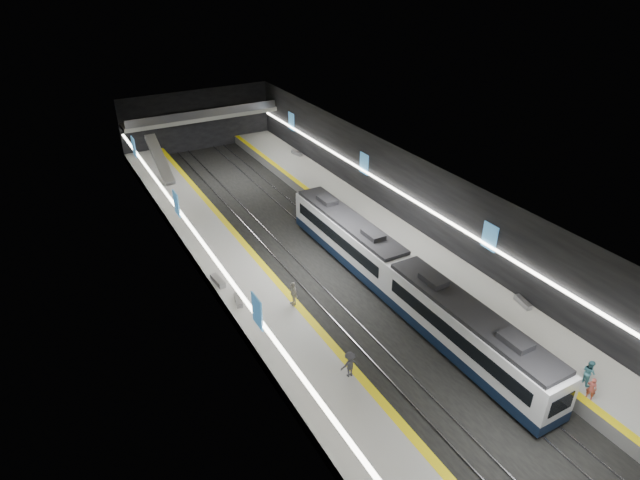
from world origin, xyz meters
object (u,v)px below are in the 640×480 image
passenger_right_b (589,372)px  passenger_left_a (293,293)px  bench_right_near (523,302)px  passenger_right_a (591,389)px  train (399,277)px  bench_right_far (297,153)px  bench_left_far (218,281)px  bench_left_near (238,300)px  escalator (160,159)px  passenger_left_b (350,364)px

passenger_right_b → passenger_left_a: size_ratio=0.90×
bench_right_near → passenger_right_a: bearing=-102.7°
train → bench_right_far: 31.42m
train → bench_left_far: 14.31m
passenger_left_a → bench_left_near: bearing=-121.6°
passenger_right_a → bench_right_near: bearing=-43.1°
escalator → bench_right_near: bearing=-66.2°
escalator → passenger_left_a: bearing=-86.2°
bench_left_far → bench_right_near: size_ratio=1.13×
bench_left_far → train: bearing=-38.1°
bench_left_near → bench_right_near: 21.39m
escalator → bench_right_near: escalator is taller
train → bench_right_near: train is taller
passenger_left_a → escalator: bearing=-175.7°
passenger_right_b → passenger_left_b: bearing=79.9°
train → passenger_right_a: train is taller
train → bench_left_near: 12.44m
escalator → passenger_right_b: size_ratio=4.56×
train → bench_right_far: train is taller
passenger_right_a → passenger_right_b: bearing=-64.7°
bench_left_near → bench_right_near: size_ratio=0.96×
passenger_right_a → escalator: bearing=-3.4°
bench_right_near → escalator: bearing=125.2°
bench_left_near → bench_left_far: bearing=110.1°
escalator → passenger_left_a: escalator is taller
bench_right_near → passenger_left_a: bearing=162.1°
bench_right_far → bench_left_near: bearing=-136.1°
escalator → bench_right_far: size_ratio=4.56×
bench_right_far → passenger_left_b: (-15.05, -36.82, 0.70)m
bench_left_near → bench_right_far: size_ratio=0.90×
bench_right_far → bench_left_far: bearing=-140.3°
bench_right_far → passenger_right_b: bearing=-104.5°
passenger_left_b → passenger_right_a: bearing=147.5°
escalator → bench_right_far: escalator is taller
bench_left_far → bench_right_far: size_ratio=1.06×
passenger_left_a → passenger_left_b: size_ratio=1.06×
train → passenger_left_a: (-8.00, 2.31, -0.22)m
bench_right_far → passenger_right_a: (-3.55, -45.39, 0.56)m
bench_left_far → bench_right_near: (19.00, -13.85, -0.03)m
bench_left_far → passenger_left_a: (4.00, -5.41, 0.74)m
bench_right_near → passenger_right_b: size_ratio=0.94×
train → escalator: bearing=107.1°
escalator → bench_left_far: escalator is taller
bench_left_far → bench_left_near: bearing=-87.3°
train → passenger_left_a: size_ratio=15.45×
train → passenger_right_b: (4.08, -13.81, -0.32)m
bench_left_far → bench_right_far: 29.61m
escalator → passenger_right_a: 48.97m
bench_right_far → passenger_left_b: bearing=-123.4°
bench_left_near → passenger_right_a: passenger_right_a is taller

